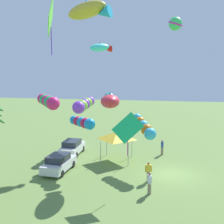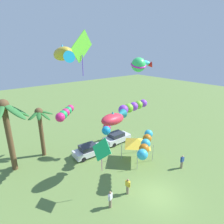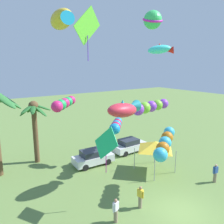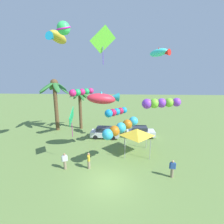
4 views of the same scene
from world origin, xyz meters
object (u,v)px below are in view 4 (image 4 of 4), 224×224
object	(u,v)px
spectator_0	(172,169)
kite_ball_9	(64,28)
kite_tube_3	(81,92)
kite_fish_4	(103,98)
festival_tent	(137,132)
kite_tube_5	(119,128)
parked_car_1	(140,132)
kite_tube_2	(160,103)
parked_car_0	(105,132)
kite_fish_6	(57,37)
palm_tree_1	(55,92)
spectator_1	(65,161)
kite_diamond_1	(71,117)
kite_tube_7	(116,112)
kite_diamond_8	(103,40)
palm_tree_0	(80,101)
spectator_2	(89,160)
kite_fish_0	(160,53)

from	to	relation	value
spectator_0	kite_ball_9	bearing A→B (deg)	-174.87
kite_tube_3	kite_fish_4	xyz separation A→B (m)	(3.33, -3.85, -0.22)
festival_tent	kite_tube_5	distance (m)	3.60
parked_car_1	kite_tube_2	xyz separation A→B (m)	(2.28, -0.61, 4.23)
parked_car_0	kite_tube_2	distance (m)	8.40
kite_tube_5	kite_fish_6	size ratio (longest dim) A/B	1.06
parked_car_1	palm_tree_1	bearing A→B (deg)	170.10
kite_ball_9	kite_tube_2	bearing A→B (deg)	45.97
spectator_1	kite_diamond_1	xyz separation A→B (m)	(0.35, 1.61, 3.75)
parked_car_0	kite_tube_7	world-z (taller)	kite_tube_7
kite_tube_2	kite_diamond_8	world-z (taller)	kite_diamond_8
palm_tree_0	spectator_2	world-z (taller)	palm_tree_0
spectator_0	kite_diamond_8	xyz separation A→B (m)	(-6.81, 8.90, 11.99)
festival_tent	kite_tube_5	size ratio (longest dim) A/B	0.87
kite_tube_2	kite_tube_3	distance (m)	10.36
spectator_2	kite_fish_6	bearing A→B (deg)	134.39
spectator_0	kite_ball_9	size ratio (longest dim) A/B	1.21
parked_car_0	kite_diamond_1	bearing A→B (deg)	-112.09
kite_tube_2	kite_ball_9	xyz separation A→B (m)	(-9.03, -9.34, 6.74)
kite_tube_3	kite_fish_4	world-z (taller)	kite_fish_4
palm_tree_0	kite_diamond_8	distance (m)	9.92
spectator_0	spectator_2	distance (m)	7.44
kite_tube_3	parked_car_0	bearing A→B (deg)	10.91
kite_ball_9	spectator_2	bearing A→B (deg)	57.89
palm_tree_0	kite_fish_6	world-z (taller)	kite_fish_6
parked_car_1	kite_ball_9	size ratio (longest dim) A/B	3.00
festival_tent	spectator_0	bearing A→B (deg)	-58.01
spectator_0	spectator_2	world-z (taller)	same
palm_tree_0	kite_fish_4	world-z (taller)	kite_fish_4
kite_diamond_8	kite_diamond_1	bearing A→B (deg)	-110.15
kite_fish_4	kite_ball_9	bearing A→B (deg)	-113.08
kite_fish_0	kite_tube_2	world-z (taller)	kite_fish_0
kite_diamond_8	kite_fish_6	bearing A→B (deg)	-133.39
spectator_0	kite_tube_3	bearing A→B (deg)	140.14
spectator_0	kite_tube_3	world-z (taller)	kite_tube_3
spectator_0	kite_tube_5	size ratio (longest dim) A/B	0.48
parked_car_0	parked_car_1	world-z (taller)	same
parked_car_1	kite_fish_0	xyz separation A→B (m)	(1.39, -2.78, 10.23)
parked_car_0	kite_tube_3	xyz separation A→B (m)	(-2.98, -0.58, 5.67)
parked_car_1	spectator_0	xyz separation A→B (m)	(1.68, -9.19, 0.06)
kite_fish_0	kite_fish_6	size ratio (longest dim) A/B	0.77
spectator_1	spectator_2	bearing A→B (deg)	5.78
kite_fish_4	festival_tent	bearing A→B (deg)	1.39
festival_tent	kite_diamond_1	world-z (taller)	kite_diamond_1
spectator_0	kite_fish_0	xyz separation A→B (m)	(-0.29, 6.41, 10.16)
kite_diamond_1	kite_fish_4	bearing A→B (deg)	33.13
kite_diamond_1	parked_car_0	bearing A→B (deg)	67.91
palm_tree_1	kite_fish_4	world-z (taller)	palm_tree_1
kite_tube_7	kite_diamond_8	distance (m)	9.08
spectator_2	kite_tube_2	size ratio (longest dim) A/B	0.32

